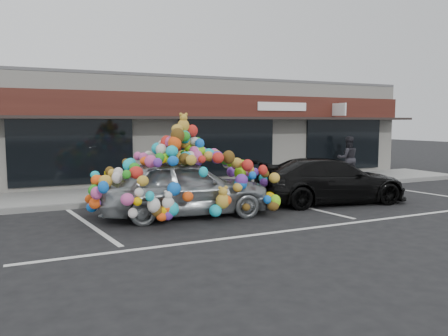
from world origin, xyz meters
name	(u,v)px	position (x,y,z in m)	size (l,w,h in m)	color
ground	(214,215)	(0.00, 0.00, 0.00)	(90.00, 90.00, 0.00)	black
shop_building	(137,130)	(0.00, 8.44, 2.16)	(24.00, 7.20, 4.31)	silver
sidewalk	(168,191)	(0.00, 4.00, 0.07)	(26.00, 3.00, 0.15)	gray
kerb	(183,198)	(0.00, 2.50, 0.07)	(26.00, 0.18, 0.16)	slate
parking_stripe_left	(90,225)	(-3.20, 0.20, 0.00)	(0.12, 4.40, 0.01)	silver
parking_stripe_mid	(297,205)	(2.80, 0.20, 0.00)	(0.12, 4.40, 0.01)	silver
parking_stripe_right	(425,193)	(8.20, 0.20, 0.00)	(0.12, 4.40, 0.01)	silver
lane_line	(328,226)	(2.00, -2.30, 0.00)	(14.00, 0.12, 0.01)	silver
toy_car	(185,181)	(-0.74, 0.23, 0.95)	(3.25, 5.00, 2.80)	#9FA5A9
black_sedan	(330,180)	(3.98, 0.15, 0.70)	(4.80, 1.95, 1.39)	black
pedestrian_a	(348,155)	(8.66, 4.74, 1.01)	(0.62, 0.41, 1.71)	black
pedestrian_b	(348,158)	(7.29, 3.19, 1.04)	(0.86, 0.67, 1.77)	black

